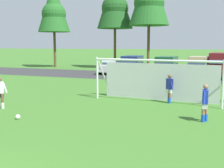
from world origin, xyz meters
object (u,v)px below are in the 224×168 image
(player_winger_left, at_px, (0,93))
(player_winger_right, at_px, (169,89))
(player_midfield_center, at_px, (199,87))
(parked_car_slot_center_right, at_px, (219,65))
(soccer_goal, at_px, (158,79))
(parked_car_slot_far_left, at_px, (111,66))
(soccer_ball, at_px, (18,117))
(parked_car_slot_center, at_px, (198,67))
(parked_car_slot_left, at_px, (132,66))
(player_striker_near, at_px, (205,103))
(parked_car_slot_center_left, at_px, (166,67))

(player_winger_left, bearing_deg, player_winger_right, 30.07)
(player_midfield_center, bearing_deg, parked_car_slot_center_right, 86.08)
(soccer_goal, relative_size, parked_car_slot_far_left, 1.78)
(player_winger_left, distance_m, player_winger_right, 9.25)
(soccer_ball, height_order, soccer_goal, soccer_goal)
(soccer_ball, bearing_deg, soccer_goal, 53.38)
(player_midfield_center, bearing_deg, soccer_ball, -133.95)
(player_winger_right, relative_size, parked_car_slot_center_right, 0.34)
(player_winger_left, distance_m, parked_car_slot_center_right, 21.86)
(parked_car_slot_center_right, bearing_deg, player_winger_left, -118.57)
(player_midfield_center, xyz_separation_m, parked_car_slot_center, (-1.02, 11.96, 0.29))
(parked_car_slot_far_left, relative_size, parked_car_slot_left, 0.91)
(player_winger_left, bearing_deg, parked_car_slot_far_left, 93.69)
(parked_car_slot_far_left, distance_m, parked_car_slot_center, 9.84)
(player_midfield_center, xyz_separation_m, player_winger_right, (-1.54, -1.33, 0.00))
(player_midfield_center, height_order, parked_car_slot_left, parked_car_slot_left)
(soccer_ball, relative_size, parked_car_slot_left, 0.05)
(player_striker_near, bearing_deg, player_midfield_center, 97.12)
(soccer_ball, relative_size, parked_car_slot_far_left, 0.05)
(parked_car_slot_center_left, bearing_deg, parked_car_slot_left, 172.74)
(parked_car_slot_far_left, bearing_deg, soccer_ball, -80.20)
(player_winger_left, xyz_separation_m, parked_car_slot_center_right, (10.45, 19.19, 0.52))
(player_winger_left, xyz_separation_m, parked_car_slot_far_left, (-1.24, 19.18, 0.05))
(soccer_goal, bearing_deg, player_midfield_center, 20.93)
(player_striker_near, distance_m, player_midfield_center, 4.89)
(parked_car_slot_center_left, height_order, parked_car_slot_center_right, parked_car_slot_center_right)
(parked_car_slot_center_left, relative_size, parked_car_slot_center, 0.99)
(soccer_ball, distance_m, parked_car_slot_center_left, 18.73)
(soccer_ball, xyz_separation_m, parked_car_slot_center, (6.18, 19.43, 1.00))
(player_winger_left, bearing_deg, soccer_goal, 35.06)
(player_winger_right, xyz_separation_m, parked_car_slot_center_right, (2.45, 14.56, 0.52))
(player_winger_right, bearing_deg, player_winger_left, -149.93)
(player_winger_right, xyz_separation_m, parked_car_slot_left, (-6.19, 12.75, 0.29))
(parked_car_slot_left, bearing_deg, player_midfield_center, -55.90)
(player_striker_near, relative_size, parked_car_slot_center_left, 0.35)
(player_midfield_center, distance_m, parked_car_slot_far_left, 17.06)
(soccer_goal, distance_m, player_winger_right, 1.00)
(player_winger_left, height_order, parked_car_slot_left, parked_car_slot_left)
(parked_car_slot_center, bearing_deg, soccer_ball, -107.65)
(soccer_goal, relative_size, player_winger_left, 4.59)
(player_midfield_center, bearing_deg, parked_car_slot_far_left, 129.20)
(soccer_ball, distance_m, soccer_goal, 8.30)
(player_midfield_center, bearing_deg, player_winger_right, -139.26)
(soccer_goal, height_order, player_midfield_center, soccer_goal)
(soccer_goal, height_order, player_winger_right, soccer_goal)
(player_winger_right, bearing_deg, player_midfield_center, 40.74)
(player_striker_near, bearing_deg, soccer_ball, -161.42)
(soccer_goal, height_order, parked_car_slot_left, soccer_goal)
(soccer_ball, height_order, player_striker_near, player_striker_near)
(soccer_goal, xyz_separation_m, player_winger_right, (0.77, -0.44, -0.47))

